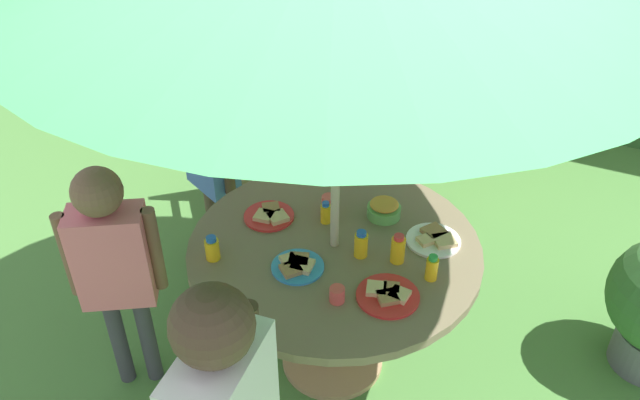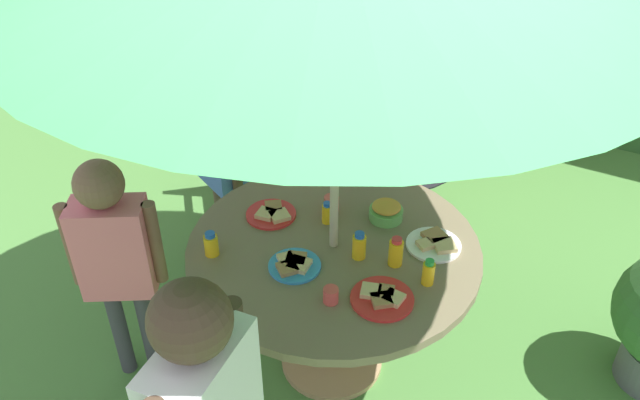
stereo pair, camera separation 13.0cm
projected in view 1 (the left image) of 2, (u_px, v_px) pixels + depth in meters
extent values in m
cube|color=#477A38|center=(332.00, 361.00, 3.14)|extent=(10.00, 10.00, 0.02)
cylinder|color=tan|center=(332.00, 358.00, 3.13)|extent=(0.49, 0.49, 0.03)
cylinder|color=tan|center=(333.00, 309.00, 2.93)|extent=(0.13, 0.13, 0.70)
cylinder|color=#75664C|center=(334.00, 248.00, 2.72)|extent=(1.25, 1.25, 0.04)
cylinder|color=#B7AD8C|center=(335.00, 182.00, 2.52)|extent=(0.04, 0.04, 2.11)
cylinder|color=tan|center=(241.00, 213.00, 3.77)|extent=(0.04, 0.04, 0.41)
cylinder|color=tan|center=(323.00, 200.00, 3.88)|extent=(0.04, 0.04, 0.41)
cylinder|color=tan|center=(229.00, 174.00, 4.11)|extent=(0.04, 0.04, 0.41)
cylinder|color=tan|center=(304.00, 163.00, 4.22)|extent=(0.04, 0.04, 0.41)
cube|color=tan|center=(273.00, 156.00, 3.86)|extent=(0.72, 0.71, 0.04)
cube|color=tan|center=(263.00, 104.00, 3.89)|extent=(0.43, 0.38, 0.45)
cube|color=tan|center=(229.00, 130.00, 3.68)|extent=(0.34, 0.38, 0.03)
cube|color=tan|center=(312.00, 119.00, 3.79)|extent=(0.34, 0.38, 0.03)
ellipsoid|color=orange|center=(334.00, 17.00, 4.60)|extent=(2.15, 1.78, 1.71)
cylinder|color=black|center=(333.00, 122.00, 5.09)|extent=(2.22, 2.22, 0.01)
cube|color=#4B310D|center=(288.00, 115.00, 4.21)|extent=(0.58, 0.06, 0.77)
cylinder|color=brown|center=(365.00, 192.00, 3.81)|extent=(0.08, 0.08, 0.56)
cylinder|color=brown|center=(362.00, 205.00, 3.70)|extent=(0.08, 0.08, 0.56)
cube|color=#99999E|center=(367.00, 121.00, 3.46)|extent=(0.25, 0.36, 0.47)
cylinder|color=tan|center=(372.00, 102.00, 3.59)|extent=(0.06, 0.06, 0.43)
cylinder|color=tan|center=(362.00, 133.00, 3.30)|extent=(0.06, 0.06, 0.43)
sphere|color=tan|center=(370.00, 61.00, 3.26)|extent=(0.21, 0.21, 0.21)
cylinder|color=brown|center=(213.00, 218.00, 3.64)|extent=(0.07, 0.07, 0.52)
cylinder|color=brown|center=(225.00, 229.00, 3.56)|extent=(0.07, 0.07, 0.52)
cube|color=#4C72C6|center=(210.00, 151.00, 3.33)|extent=(0.34, 0.27, 0.44)
cylinder|color=#4C3828|center=(193.00, 135.00, 3.42)|extent=(0.06, 0.06, 0.39)
cylinder|color=#4C3828|center=(228.00, 161.00, 3.21)|extent=(0.06, 0.06, 0.39)
sphere|color=#4C3828|center=(204.00, 96.00, 3.14)|extent=(0.19, 0.19, 0.19)
cylinder|color=#3F3F47|center=(119.00, 339.00, 2.90)|extent=(0.07, 0.07, 0.53)
cylinder|color=#3F3F47|center=(148.00, 337.00, 2.91)|extent=(0.07, 0.07, 0.53)
cube|color=#EA727F|center=(113.00, 256.00, 2.62)|extent=(0.35, 0.30, 0.45)
cylinder|color=brown|center=(68.00, 255.00, 2.59)|extent=(0.06, 0.06, 0.40)
cylinder|color=brown|center=(155.00, 249.00, 2.62)|extent=(0.06, 0.06, 0.40)
sphere|color=brown|center=(97.00, 192.00, 2.43)|extent=(0.20, 0.20, 0.20)
cylinder|color=#4C3828|center=(252.00, 359.00, 2.00)|extent=(0.07, 0.07, 0.46)
sphere|color=#4C3828|center=(212.00, 326.00, 1.65)|extent=(0.23, 0.23, 0.23)
cylinder|color=#66B259|center=(384.00, 211.00, 2.85)|extent=(0.15, 0.15, 0.05)
ellipsoid|color=gold|center=(384.00, 204.00, 2.83)|extent=(0.13, 0.13, 0.04)
cylinder|color=red|center=(269.00, 216.00, 2.86)|extent=(0.23, 0.23, 0.01)
cube|color=tan|center=(278.00, 217.00, 2.82)|extent=(0.11, 0.11, 0.02)
cube|color=#9E7547|center=(271.00, 208.00, 2.88)|extent=(0.10, 0.10, 0.02)
cube|color=tan|center=(264.00, 216.00, 2.83)|extent=(0.09, 0.09, 0.02)
cylinder|color=#338CD8|center=(298.00, 267.00, 2.58)|extent=(0.21, 0.21, 0.01)
cube|color=tan|center=(302.00, 265.00, 2.56)|extent=(0.09, 0.09, 0.02)
cube|color=#9E7547|center=(299.00, 260.00, 2.59)|extent=(0.10, 0.10, 0.02)
cube|color=tan|center=(289.00, 260.00, 2.59)|extent=(0.09, 0.09, 0.02)
cube|color=#9E7547|center=(291.00, 269.00, 2.54)|extent=(0.11, 0.11, 0.02)
cylinder|color=red|center=(388.00, 296.00, 2.44)|extent=(0.24, 0.24, 0.01)
cube|color=tan|center=(399.00, 295.00, 2.43)|extent=(0.08, 0.08, 0.02)
cube|color=#9E7547|center=(391.00, 288.00, 2.45)|extent=(0.08, 0.08, 0.02)
cube|color=tan|center=(376.00, 289.00, 2.45)|extent=(0.09, 0.09, 0.02)
cube|color=#9E7547|center=(388.00, 297.00, 2.42)|extent=(0.10, 0.10, 0.02)
cylinder|color=white|center=(433.00, 240.00, 2.72)|extent=(0.23, 0.23, 0.01)
cube|color=tan|center=(444.00, 241.00, 2.69)|extent=(0.12, 0.12, 0.02)
cube|color=#9E7547|center=(434.00, 232.00, 2.74)|extent=(0.12, 0.12, 0.02)
cube|color=tan|center=(425.00, 240.00, 2.69)|extent=(0.08, 0.08, 0.02)
cylinder|color=yellow|center=(361.00, 245.00, 2.62)|extent=(0.06, 0.06, 0.11)
cylinder|color=blue|center=(362.00, 233.00, 2.58)|extent=(0.04, 0.04, 0.02)
cylinder|color=yellow|center=(212.00, 249.00, 2.61)|extent=(0.06, 0.06, 0.09)
cylinder|color=blue|center=(211.00, 239.00, 2.57)|extent=(0.04, 0.04, 0.02)
cylinder|color=yellow|center=(398.00, 250.00, 2.59)|extent=(0.06, 0.06, 0.11)
cylinder|color=red|center=(399.00, 237.00, 2.55)|extent=(0.04, 0.04, 0.02)
cylinder|color=yellow|center=(326.00, 214.00, 2.81)|extent=(0.04, 0.04, 0.09)
cylinder|color=blue|center=(326.00, 204.00, 2.77)|extent=(0.03, 0.03, 0.02)
cylinder|color=yellow|center=(432.00, 269.00, 2.50)|extent=(0.05, 0.05, 0.10)
cylinder|color=green|center=(433.00, 258.00, 2.47)|extent=(0.03, 0.03, 0.02)
cylinder|color=#E04C47|center=(337.00, 295.00, 2.41)|extent=(0.06, 0.06, 0.06)
cylinder|color=#E04C47|center=(329.00, 203.00, 2.88)|extent=(0.07, 0.07, 0.07)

